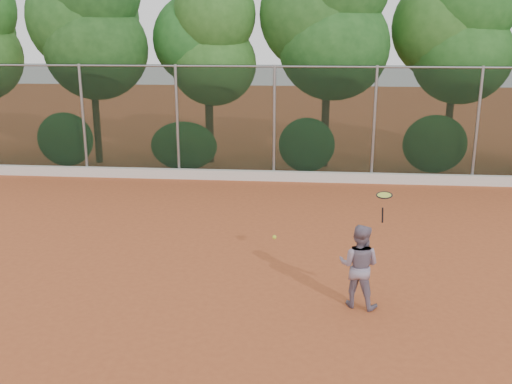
{
  "coord_description": "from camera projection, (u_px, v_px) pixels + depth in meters",
  "views": [
    {
      "loc": [
        1.04,
        -10.24,
        4.4
      ],
      "look_at": [
        0.0,
        1.0,
        1.25
      ],
      "focal_mm": 40.0,
      "sensor_mm": 36.0,
      "label": 1
    }
  ],
  "objects": [
    {
      "name": "tennis_racket",
      "position": [
        384.0,
        197.0,
        8.96
      ],
      "size": [
        0.33,
        0.33,
        0.52
      ],
      "color": "black",
      "rests_on": "ground"
    },
    {
      "name": "tennis_player",
      "position": [
        359.0,
        266.0,
        9.37
      ],
      "size": [
        0.83,
        0.73,
        1.42
      ],
      "primitive_type": "imported",
      "rotation": [
        0.0,
        0.0,
        2.82
      ],
      "color": "gray",
      "rests_on": "ground"
    },
    {
      "name": "ground",
      "position": [
        251.0,
        267.0,
        11.09
      ],
      "size": [
        80.0,
        80.0,
        0.0
      ],
      "primitive_type": "plane",
      "color": "#AC5028",
      "rests_on": "ground"
    },
    {
      "name": "tennis_ball_in_flight",
      "position": [
        274.0,
        237.0,
        8.96
      ],
      "size": [
        0.07,
        0.07,
        0.07
      ],
      "color": "#BED12F",
      "rests_on": "ground"
    },
    {
      "name": "chainlink_fence",
      "position": [
        274.0,
        120.0,
        17.31
      ],
      "size": [
        24.09,
        0.09,
        3.5
      ],
      "color": "black",
      "rests_on": "ground"
    },
    {
      "name": "concrete_curb",
      "position": [
        273.0,
        176.0,
        17.59
      ],
      "size": [
        24.0,
        0.2,
        0.3
      ],
      "primitive_type": "cube",
      "color": "silver",
      "rests_on": "ground"
    },
    {
      "name": "foliage_backdrop",
      "position": [
        262.0,
        33.0,
        18.57
      ],
      "size": [
        23.7,
        3.63,
        7.55
      ],
      "color": "#3D2917",
      "rests_on": "ground"
    }
  ]
}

